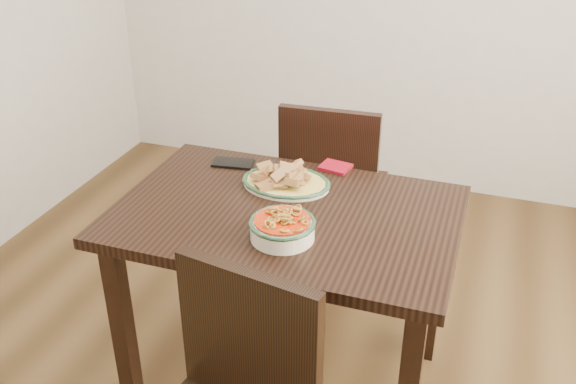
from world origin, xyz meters
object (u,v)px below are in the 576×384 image
(fish_plate, at_px, (286,175))
(smartphone, at_px, (233,163))
(dining_table, at_px, (286,237))
(chair_far, at_px, (332,184))
(noodle_bowl, at_px, (282,226))

(fish_plate, distance_m, smartphone, 0.27)
(dining_table, distance_m, chair_far, 0.71)
(chair_far, height_order, smartphone, chair_far)
(noodle_bowl, distance_m, smartphone, 0.56)
(dining_table, xyz_separation_m, chair_far, (-0.03, 0.70, -0.14))
(chair_far, distance_m, smartphone, 0.57)
(fish_plate, height_order, smartphone, fish_plate)
(dining_table, height_order, chair_far, chair_far)
(fish_plate, xyz_separation_m, noodle_bowl, (0.10, -0.33, -0.00))
(dining_table, bearing_deg, noodle_bowl, -74.53)
(noodle_bowl, bearing_deg, chair_far, 94.69)
(dining_table, xyz_separation_m, fish_plate, (-0.06, 0.17, 0.15))
(dining_table, relative_size, smartphone, 7.37)
(chair_far, xyz_separation_m, smartphone, (-0.28, -0.43, 0.26))
(chair_far, relative_size, fish_plate, 2.83)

